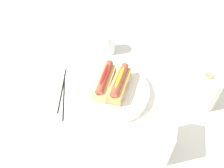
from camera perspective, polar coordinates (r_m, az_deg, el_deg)
name	(u,v)px	position (r m, az deg, el deg)	size (l,w,h in m)	color
ground_plane	(112,94)	(0.85, 0.06, -2.51)	(2.40, 2.40, 0.00)	silver
serving_bowl	(112,90)	(0.84, 0.00, -1.58)	(0.27, 0.27, 0.03)	silver
hotdog_front	(105,81)	(0.82, -1.83, 0.83)	(0.16, 0.08, 0.06)	#DBB270
hotdog_back	(119,84)	(0.81, 1.86, -0.09)	(0.16, 0.09, 0.06)	tan
water_glass	(107,44)	(1.00, -1.16, 9.83)	(0.07, 0.07, 0.09)	white
paper_towel_roll	(203,89)	(0.84, 21.60, -1.21)	(0.11, 0.11, 0.13)	white
napkin_box	(164,135)	(0.69, 12.80, -12.31)	(0.11, 0.04, 0.15)	white
chopstick_near	(64,95)	(0.86, -11.86, -2.78)	(0.01, 0.01, 0.22)	black
chopstick_far	(62,89)	(0.89, -12.26, -1.25)	(0.01, 0.01, 0.22)	black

